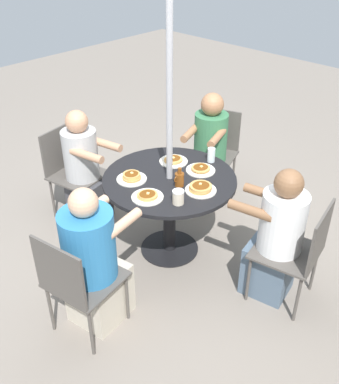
{
  "coord_description": "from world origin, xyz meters",
  "views": [
    {
      "loc": [
        2.23,
        2.14,
        2.58
      ],
      "look_at": [
        0.0,
        0.0,
        0.6
      ],
      "focal_mm": 42.0,
      "sensor_mm": 36.0,
      "label": 1
    }
  ],
  "objects_px": {
    "pancake_plate_e": "(201,169)",
    "coffee_cup": "(178,197)",
    "diner_south": "(85,171)",
    "pancake_plate_c": "(201,188)",
    "diner_west": "(94,264)",
    "pancake_plate_d": "(174,160)",
    "patio_chair_east": "(215,147)",
    "diner_east": "(209,153)",
    "patio_chair_south": "(71,167)",
    "pancake_plate_a": "(148,196)",
    "patio_chair_north": "(299,249)",
    "syrup_bottle": "(179,179)",
    "pancake_plate_b": "(132,177)",
    "patio_table": "(169,191)",
    "drinking_glass_a": "(211,155)",
    "diner_north": "(276,240)",
    "patio_chair_west": "(76,280)"
  },
  "relations": [
    {
      "from": "patio_chair_east",
      "to": "pancake_plate_e",
      "type": "bearing_deg",
      "value": 101.68
    },
    {
      "from": "diner_west",
      "to": "drinking_glass_a",
      "type": "relative_size",
      "value": 9.17
    },
    {
      "from": "patio_chair_west",
      "to": "diner_west",
      "type": "bearing_deg",
      "value": 90.0
    },
    {
      "from": "diner_west",
      "to": "pancake_plate_b",
      "type": "xyz_separation_m",
      "value": [
        -0.69,
        -0.36,
        0.25
      ]
    },
    {
      "from": "patio_table",
      "to": "pancake_plate_d",
      "type": "relative_size",
      "value": 4.48
    },
    {
      "from": "diner_north",
      "to": "pancake_plate_b",
      "type": "distance_m",
      "value": 1.21
    },
    {
      "from": "patio_chair_east",
      "to": "drinking_glass_a",
      "type": "relative_size",
      "value": 7.04
    },
    {
      "from": "patio_chair_north",
      "to": "patio_chair_west",
      "type": "bearing_deg",
      "value": 134.51
    },
    {
      "from": "patio_chair_south",
      "to": "syrup_bottle",
      "type": "relative_size",
      "value": 5.53
    },
    {
      "from": "pancake_plate_a",
      "to": "drinking_glass_a",
      "type": "height_order",
      "value": "drinking_glass_a"
    },
    {
      "from": "diner_south",
      "to": "pancake_plate_b",
      "type": "height_order",
      "value": "diner_south"
    },
    {
      "from": "patio_chair_west",
      "to": "pancake_plate_c",
      "type": "distance_m",
      "value": 1.15
    },
    {
      "from": "diner_north",
      "to": "pancake_plate_d",
      "type": "xyz_separation_m",
      "value": [
        -0.04,
        -1.07,
        0.24
      ]
    },
    {
      "from": "diner_west",
      "to": "pancake_plate_e",
      "type": "distance_m",
      "value": 1.2
    },
    {
      "from": "patio_chair_north",
      "to": "pancake_plate_b",
      "type": "bearing_deg",
      "value": 98.03
    },
    {
      "from": "pancake_plate_c",
      "to": "syrup_bottle",
      "type": "height_order",
      "value": "syrup_bottle"
    },
    {
      "from": "diner_south",
      "to": "pancake_plate_c",
      "type": "xyz_separation_m",
      "value": [
        -0.2,
        1.22,
        0.25
      ]
    },
    {
      "from": "patio_chair_east",
      "to": "patio_chair_west",
      "type": "distance_m",
      "value": 2.21
    },
    {
      "from": "patio_chair_east",
      "to": "patio_chair_west",
      "type": "bearing_deg",
      "value": 85.43
    },
    {
      "from": "pancake_plate_b",
      "to": "syrup_bottle",
      "type": "distance_m",
      "value": 0.39
    },
    {
      "from": "patio_chair_south",
      "to": "drinking_glass_a",
      "type": "bearing_deg",
      "value": 108.44
    },
    {
      "from": "patio_chair_west",
      "to": "pancake_plate_d",
      "type": "height_order",
      "value": "patio_chair_west"
    },
    {
      "from": "patio_table",
      "to": "patio_chair_north",
      "type": "height_order",
      "value": "patio_chair_north"
    },
    {
      "from": "diner_west",
      "to": "pancake_plate_d",
      "type": "xyz_separation_m",
      "value": [
        -1.13,
        -0.32,
        0.24
      ]
    },
    {
      "from": "drinking_glass_a",
      "to": "syrup_bottle",
      "type": "bearing_deg",
      "value": 8.69
    },
    {
      "from": "diner_north",
      "to": "diner_east",
      "type": "bearing_deg",
      "value": 49.06
    },
    {
      "from": "patio_chair_east",
      "to": "pancake_plate_b",
      "type": "height_order",
      "value": "patio_chair_east"
    },
    {
      "from": "patio_table",
      "to": "pancake_plate_e",
      "type": "height_order",
      "value": "pancake_plate_e"
    },
    {
      "from": "patio_chair_west",
      "to": "pancake_plate_d",
      "type": "bearing_deg",
      "value": 95.0
    },
    {
      "from": "diner_east",
      "to": "patio_chair_south",
      "type": "bearing_deg",
      "value": 35.47
    },
    {
      "from": "pancake_plate_a",
      "to": "pancake_plate_e",
      "type": "xyz_separation_m",
      "value": [
        -0.58,
        0.02,
        0.0
      ]
    },
    {
      "from": "patio_table",
      "to": "patio_chair_north",
      "type": "bearing_deg",
      "value": 100.95
    },
    {
      "from": "patio_table",
      "to": "patio_chair_south",
      "type": "distance_m",
      "value": 1.11
    },
    {
      "from": "pancake_plate_e",
      "to": "coffee_cup",
      "type": "bearing_deg",
      "value": 21.96
    },
    {
      "from": "pancake_plate_c",
      "to": "syrup_bottle",
      "type": "bearing_deg",
      "value": -71.4
    },
    {
      "from": "diner_south",
      "to": "patio_table",
      "type": "bearing_deg",
      "value": 90.0
    },
    {
      "from": "coffee_cup",
      "to": "patio_chair_west",
      "type": "bearing_deg",
      "value": -7.15
    },
    {
      "from": "pancake_plate_e",
      "to": "patio_chair_south",
      "type": "bearing_deg",
      "value": -68.4
    },
    {
      "from": "patio_chair_north",
      "to": "pancake_plate_e",
      "type": "bearing_deg",
      "value": 76.31
    },
    {
      "from": "patio_chair_south",
      "to": "diner_south",
      "type": "xyz_separation_m",
      "value": [
        -0.03,
        0.17,
        0.01
      ]
    },
    {
      "from": "patio_table",
      "to": "pancake_plate_b",
      "type": "relative_size",
      "value": 4.48
    },
    {
      "from": "patio_table",
      "to": "pancake_plate_a",
      "type": "xyz_separation_m",
      "value": [
        0.32,
        0.08,
        0.15
      ]
    },
    {
      "from": "diner_east",
      "to": "patio_chair_south",
      "type": "height_order",
      "value": "diner_east"
    },
    {
      "from": "diner_west",
      "to": "pancake_plate_b",
      "type": "distance_m",
      "value": 0.81
    },
    {
      "from": "pancake_plate_a",
      "to": "coffee_cup",
      "type": "bearing_deg",
      "value": 115.57
    },
    {
      "from": "diner_east",
      "to": "patio_chair_south",
      "type": "xyz_separation_m",
      "value": [
        1.1,
        -0.78,
        -0.02
      ]
    },
    {
      "from": "diner_north",
      "to": "drinking_glass_a",
      "type": "height_order",
      "value": "diner_north"
    },
    {
      "from": "patio_chair_west",
      "to": "patio_chair_north",
      "type": "bearing_deg",
      "value": 45.49
    },
    {
      "from": "diner_west",
      "to": "drinking_glass_a",
      "type": "height_order",
      "value": "diner_west"
    },
    {
      "from": "patio_chair_north",
      "to": "drinking_glass_a",
      "type": "relative_size",
      "value": 7.04
    }
  ]
}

